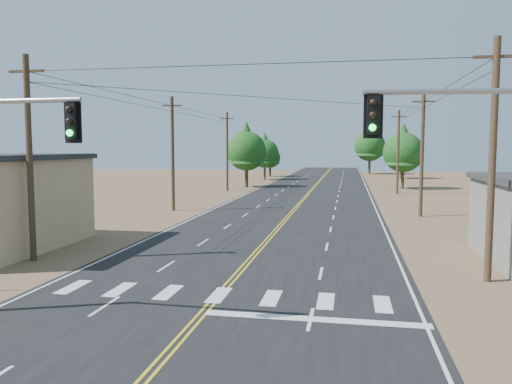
# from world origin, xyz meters

# --- Properties ---
(road) EXTENTS (15.00, 200.00, 0.02)m
(road) POSITION_xyz_m (0.00, 30.00, 0.01)
(road) COLOR black
(road) RESTS_ON ground
(utility_pole_left_near) EXTENTS (1.80, 0.30, 10.00)m
(utility_pole_left_near) POSITION_xyz_m (-10.50, 12.00, 5.12)
(utility_pole_left_near) COLOR #4C3826
(utility_pole_left_near) RESTS_ON ground
(utility_pole_left_mid) EXTENTS (1.80, 0.30, 10.00)m
(utility_pole_left_mid) POSITION_xyz_m (-10.50, 32.00, 5.12)
(utility_pole_left_mid) COLOR #4C3826
(utility_pole_left_mid) RESTS_ON ground
(utility_pole_left_far) EXTENTS (1.80, 0.30, 10.00)m
(utility_pole_left_far) POSITION_xyz_m (-10.50, 52.00, 5.12)
(utility_pole_left_far) COLOR #4C3826
(utility_pole_left_far) RESTS_ON ground
(utility_pole_right_near) EXTENTS (1.80, 0.30, 10.00)m
(utility_pole_right_near) POSITION_xyz_m (10.50, 12.00, 5.12)
(utility_pole_right_near) COLOR #4C3826
(utility_pole_right_near) RESTS_ON ground
(utility_pole_right_mid) EXTENTS (1.80, 0.30, 10.00)m
(utility_pole_right_mid) POSITION_xyz_m (10.50, 32.00, 5.12)
(utility_pole_right_mid) COLOR #4C3826
(utility_pole_right_mid) RESTS_ON ground
(utility_pole_right_far) EXTENTS (1.80, 0.30, 10.00)m
(utility_pole_right_far) POSITION_xyz_m (10.50, 52.00, 5.12)
(utility_pole_right_far) COLOR #4C3826
(utility_pole_right_far) RESTS_ON ground
(tree_left_near) EXTENTS (5.53, 5.53, 9.22)m
(tree_left_near) POSITION_xyz_m (-9.40, 58.83, 5.64)
(tree_left_near) COLOR #3F2D1E
(tree_left_near) RESTS_ON ground
(tree_left_mid) EXTENTS (4.91, 4.91, 8.19)m
(tree_left_mid) POSITION_xyz_m (-9.50, 74.80, 5.01)
(tree_left_mid) COLOR #3F2D1E
(tree_left_mid) RESTS_ON ground
(tree_left_far) EXTENTS (3.95, 3.95, 6.58)m
(tree_left_far) POSITION_xyz_m (-10.08, 84.47, 4.02)
(tree_left_far) COLOR #3F2D1E
(tree_left_far) RESTS_ON ground
(tree_right_near) EXTENTS (5.35, 5.35, 8.92)m
(tree_right_near) POSITION_xyz_m (11.89, 59.65, 5.46)
(tree_right_near) COLOR #3F2D1E
(tree_right_near) RESTS_ON ground
(tree_right_mid) EXTENTS (4.95, 4.95, 8.25)m
(tree_right_mid) POSITION_xyz_m (14.00, 82.83, 5.04)
(tree_right_mid) COLOR #3F2D1E
(tree_right_mid) RESTS_ON ground
(tree_right_far) EXTENTS (6.41, 6.41, 10.68)m
(tree_right_far) POSITION_xyz_m (9.00, 97.59, 6.53)
(tree_right_far) COLOR #3F2D1E
(tree_right_far) RESTS_ON ground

